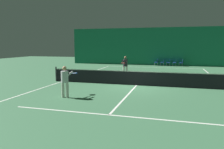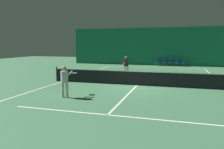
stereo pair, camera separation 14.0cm
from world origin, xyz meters
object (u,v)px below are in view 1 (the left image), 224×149
object	(u,v)px
courtside_chair_2	(169,62)
courtside_chair_3	(175,62)
player_near	(65,79)
courtside_chair_4	(181,62)
tennis_net	(137,78)
courtside_chair_1	(163,62)
player_far	(125,64)
courtside_chair_0	(157,62)

from	to	relation	value
courtside_chair_2	courtside_chair_3	distance (m)	0.76
player_near	courtside_chair_4	bearing A→B (deg)	-14.43
tennis_net	courtside_chair_3	size ratio (longest dim) A/B	14.29
courtside_chair_1	courtside_chair_2	world-z (taller)	same
player_near	courtside_chair_3	distance (m)	19.39
courtside_chair_2	player_far	bearing A→B (deg)	-18.37
courtside_chair_0	courtside_chair_1	xyz separation A→B (m)	(0.76, 0.00, 0.00)
courtside_chair_0	player_near	bearing A→B (deg)	-9.57
courtside_chair_0	courtside_chair_1	size ratio (longest dim) A/B	1.00
tennis_net	courtside_chair_2	world-z (taller)	tennis_net
player_near	player_far	xyz separation A→B (m)	(1.26, 8.37, 0.06)
courtside_chair_1	tennis_net	bearing A→B (deg)	-3.84
tennis_net	player_near	world-z (taller)	player_near
player_near	courtside_chair_0	world-z (taller)	player_near
tennis_net	courtside_chair_3	distance (m)	14.54
player_near	courtside_chair_0	xyz separation A→B (m)	(3.14, 18.61, -0.45)
tennis_net	courtside_chair_2	size ratio (longest dim) A/B	14.29
courtside_chair_1	courtside_chair_4	size ratio (longest dim) A/B	1.00
courtside_chair_2	courtside_chair_4	size ratio (longest dim) A/B	1.00
courtside_chair_3	courtside_chair_0	bearing A→B (deg)	-90.00
courtside_chair_2	courtside_chair_1	bearing A→B (deg)	-90.00
player_far	courtside_chair_4	xyz separation A→B (m)	(4.92, 10.24, -0.50)
courtside_chair_0	courtside_chair_2	distance (m)	1.52
courtside_chair_4	player_far	bearing A→B (deg)	-25.66
player_near	courtside_chair_4	xyz separation A→B (m)	(6.18, 18.61, -0.45)
player_near	courtside_chair_0	size ratio (longest dim) A/B	1.91
tennis_net	courtside_chair_4	xyz separation A→B (m)	(3.24, 14.32, -0.03)
player_far	courtside_chair_0	xyz separation A→B (m)	(1.88, 10.24, -0.50)
courtside_chair_2	courtside_chair_0	bearing A→B (deg)	-90.00
courtside_chair_1	player_near	bearing A→B (deg)	-11.83
player_near	courtside_chair_3	xyz separation A→B (m)	(5.42, 18.61, -0.45)
player_near	courtside_chair_2	size ratio (longest dim) A/B	1.91
courtside_chair_0	courtside_chair_3	world-z (taller)	same
courtside_chair_3	player_far	bearing A→B (deg)	-22.11
tennis_net	courtside_chair_2	xyz separation A→B (m)	(1.72, 14.32, -0.03)
courtside_chair_3	tennis_net	bearing A→B (deg)	-9.83
courtside_chair_1	courtside_chair_2	xyz separation A→B (m)	(0.76, 0.00, 0.00)
player_far	courtside_chair_1	distance (m)	10.59
courtside_chair_4	courtside_chair_2	bearing A→B (deg)	-90.00
courtside_chair_0	courtside_chair_1	bearing A→B (deg)	90.00
player_far	courtside_chair_3	xyz separation A→B (m)	(4.16, 10.24, -0.50)
tennis_net	courtside_chair_4	size ratio (longest dim) A/B	14.29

